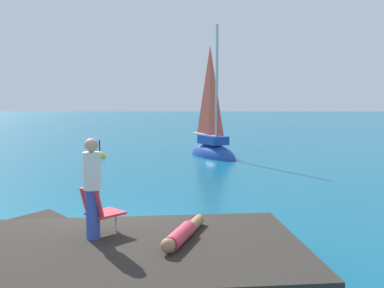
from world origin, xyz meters
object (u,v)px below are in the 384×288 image
at_px(person_sunbather, 183,234).
at_px(marker_buoy, 100,157).
at_px(sailboat_near, 213,149).
at_px(person_standing, 92,186).
at_px(beach_chair, 99,209).

distance_m(person_sunbather, marker_buoy, 14.99).
distance_m(sailboat_near, person_standing, 14.80).
xyz_separation_m(sailboat_near, marker_buoy, (-5.43, -0.32, -0.37)).
distance_m(sailboat_near, marker_buoy, 5.45).
bearing_deg(sailboat_near, person_standing, -38.54).
xyz_separation_m(sailboat_near, person_standing, (-2.51, -14.54, 1.12)).
xyz_separation_m(person_standing, beach_chair, (0.07, 0.16, -0.42)).
height_order(person_standing, marker_buoy, person_standing).
relative_size(person_sunbather, beach_chair, 2.15).
bearing_deg(person_sunbather, person_standing, 102.62).
xyz_separation_m(person_sunbather, person_standing, (-1.44, 0.10, 0.75)).
bearing_deg(beach_chair, marker_buoy, 55.65).
bearing_deg(marker_buoy, person_sunbather, -73.10).
bearing_deg(sailboat_near, person_sunbather, -32.93).
bearing_deg(beach_chair, sailboat_near, 34.03).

